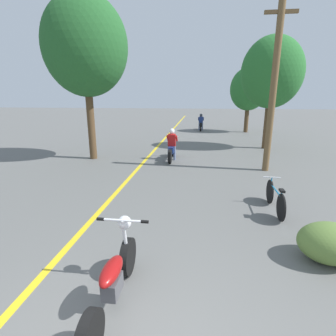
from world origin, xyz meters
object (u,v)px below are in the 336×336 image
Objects in this scene: utility_pole at (274,86)px; motorcycle_rider_lead at (172,148)px; motorcycle_foreground at (114,279)px; roadside_tree_right_near at (272,73)px; bicycle_parked at (275,198)px; roadside_tree_right_far at (249,89)px; roadside_tree_left at (85,47)px; motorcycle_rider_far at (201,124)px.

utility_pole reaches higher than motorcycle_rider_lead.
roadside_tree_right_near is at bearing 68.96° from motorcycle_foreground.
bicycle_parked is at bearing -100.80° from roadside_tree_right_near.
bicycle_parked is at bearing -96.04° from roadside_tree_right_far.
roadside_tree_right_far is at bearing 50.76° from roadside_tree_left.
roadside_tree_left reaches higher than roadside_tree_right_near.
roadside_tree_right_near is 0.84× the size of roadside_tree_left.
motorcycle_foreground is 8.63m from motorcycle_rider_lead.
motorcycle_rider_lead reaches higher than motorcycle_foreground.
roadside_tree_left reaches higher than motorcycle_rider_far.
utility_pole is 2.97× the size of motorcycle_rider_lead.
roadside_tree_right_far is at bearing 83.96° from bicycle_parked.
roadside_tree_right_far is 2.91× the size of bicycle_parked.
roadside_tree_right_near is (0.98, 4.63, 0.80)m from utility_pole.
roadside_tree_right_near is 3.40× the size of bicycle_parked.
motorcycle_foreground is at bearing -116.27° from utility_pole.
roadside_tree_left is (-7.43, 1.06, 1.62)m from utility_pole.
utility_pole is 0.89× the size of roadside_tree_left.
motorcycle_rider_far is (-3.57, 0.76, -2.77)m from roadside_tree_right_far.
motorcycle_rider_lead is at bearing 121.65° from bicycle_parked.
motorcycle_foreground is at bearing -103.81° from roadside_tree_right_far.
roadside_tree_right_far is at bearing 90.09° from roadside_tree_right_near.
roadside_tree_left is 3.27× the size of motorcycle_foreground.
bicycle_parked is at bearing -35.93° from roadside_tree_left.
roadside_tree_right_near is 13.30m from motorcycle_foreground.
motorcycle_rider_far is (1.02, 19.45, 0.11)m from motorcycle_foreground.
motorcycle_rider_lead is 1.03× the size of motorcycle_rider_far.
roadside_tree_right_far is 0.72× the size of roadside_tree_left.
bicycle_parked is at bearing -58.35° from motorcycle_rider_lead.
motorcycle_foreground is at bearing -111.04° from roadside_tree_right_near.
motorcycle_rider_far reaches higher than motorcycle_foreground.
motorcycle_foreground is 19.48m from motorcycle_rider_far.
roadside_tree_left reaches higher than utility_pole.
utility_pole reaches higher than motorcycle_foreground.
motorcycle_rider_lead is 10.89m from motorcycle_rider_far.
motorcycle_foreground is (-4.59, -18.69, -2.88)m from roadside_tree_right_far.
roadside_tree_left reaches higher than bicycle_parked.
roadside_tree_left is (-8.42, -3.57, 0.83)m from roadside_tree_right_near.
roadside_tree_right_far is at bearing 76.19° from motorcycle_foreground.
roadside_tree_right_near reaches higher than bicycle_parked.
utility_pole is 11.40m from roadside_tree_right_far.
motorcycle_foreground is at bearing -65.59° from roadside_tree_left.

